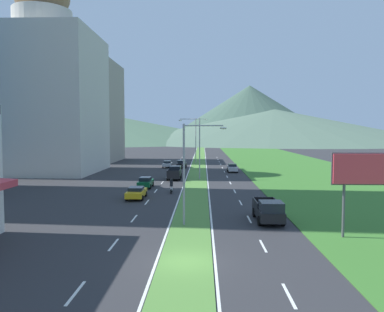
% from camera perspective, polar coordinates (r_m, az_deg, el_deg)
% --- Properties ---
extents(ground_plane, '(600.00, 600.00, 0.00)m').
position_cam_1_polar(ground_plane, '(23.48, -0.95, -15.60)').
color(ground_plane, '#2D2D30').
extents(grass_median, '(3.20, 240.00, 0.06)m').
position_cam_1_polar(grass_median, '(82.50, 0.95, -1.59)').
color(grass_median, '#518438').
rests_on(grass_median, ground_plane).
extents(grass_verge_right, '(24.00, 240.00, 0.06)m').
position_cam_1_polar(grass_verge_right, '(84.78, 15.02, -1.58)').
color(grass_verge_right, '#387028').
rests_on(grass_verge_right, ground_plane).
extents(lane_dash_left_2, '(0.16, 2.80, 0.01)m').
position_cam_1_polar(lane_dash_left_2, '(20.27, -16.99, -18.98)').
color(lane_dash_left_2, silver).
rests_on(lane_dash_left_2, ground_plane).
extents(lane_dash_left_3, '(0.16, 2.80, 0.01)m').
position_cam_1_polar(lane_dash_left_3, '(27.33, -11.64, -12.84)').
color(lane_dash_left_3, silver).
rests_on(lane_dash_left_3, ground_plane).
extents(lane_dash_left_4, '(0.16, 2.80, 0.01)m').
position_cam_1_polar(lane_dash_left_4, '(34.69, -8.65, -9.22)').
color(lane_dash_left_4, silver).
rests_on(lane_dash_left_4, ground_plane).
extents(lane_dash_left_5, '(0.16, 2.80, 0.01)m').
position_cam_1_polar(lane_dash_left_5, '(42.21, -6.75, -6.86)').
color(lane_dash_left_5, silver).
rests_on(lane_dash_left_5, ground_plane).
extents(lane_dash_left_6, '(0.16, 2.80, 0.01)m').
position_cam_1_polar(lane_dash_left_6, '(49.81, -5.43, -5.21)').
color(lane_dash_left_6, silver).
rests_on(lane_dash_left_6, ground_plane).
extents(lane_dash_left_7, '(0.16, 2.80, 0.01)m').
position_cam_1_polar(lane_dash_left_7, '(57.45, -4.47, -4.00)').
color(lane_dash_left_7, silver).
rests_on(lane_dash_left_7, ground_plane).
extents(lane_dash_left_8, '(0.16, 2.80, 0.01)m').
position_cam_1_polar(lane_dash_left_8, '(65.13, -3.74, -3.07)').
color(lane_dash_left_8, silver).
rests_on(lane_dash_left_8, ground_plane).
extents(lane_dash_left_9, '(0.16, 2.80, 0.01)m').
position_cam_1_polar(lane_dash_left_9, '(72.83, -3.17, -2.34)').
color(lane_dash_left_9, silver).
rests_on(lane_dash_left_9, ground_plane).
extents(lane_dash_left_10, '(0.16, 2.80, 0.01)m').
position_cam_1_polar(lane_dash_left_10, '(80.55, -2.70, -1.75)').
color(lane_dash_left_10, silver).
rests_on(lane_dash_left_10, ground_plane).
extents(lane_dash_left_11, '(0.16, 2.80, 0.01)m').
position_cam_1_polar(lane_dash_left_11, '(88.28, -2.32, -1.26)').
color(lane_dash_left_11, silver).
rests_on(lane_dash_left_11, ground_plane).
extents(lane_dash_left_12, '(0.16, 2.80, 0.01)m').
position_cam_1_polar(lane_dash_left_12, '(96.01, -1.99, -0.85)').
color(lane_dash_left_12, silver).
rests_on(lane_dash_left_12, ground_plane).
extents(lane_dash_left_13, '(0.16, 2.80, 0.01)m').
position_cam_1_polar(lane_dash_left_13, '(103.75, -1.72, -0.50)').
color(lane_dash_left_13, silver).
rests_on(lane_dash_left_13, ground_plane).
extents(lane_dash_left_14, '(0.16, 2.80, 0.01)m').
position_cam_1_polar(lane_dash_left_14, '(111.50, -1.48, -0.20)').
color(lane_dash_left_14, silver).
rests_on(lane_dash_left_14, ground_plane).
extents(lane_dash_right_2, '(0.16, 2.80, 0.01)m').
position_cam_1_polar(lane_dash_right_2, '(19.75, 14.28, -19.56)').
color(lane_dash_right_2, silver).
rests_on(lane_dash_right_2, ground_plane).
extents(lane_dash_right_3, '(0.16, 2.80, 0.01)m').
position_cam_1_polar(lane_dash_right_3, '(26.94, 10.58, -13.07)').
color(lane_dash_right_3, silver).
rests_on(lane_dash_right_3, ground_plane).
extents(lane_dash_right_4, '(0.16, 2.80, 0.01)m').
position_cam_1_polar(lane_dash_right_4, '(34.39, 8.55, -9.33)').
color(lane_dash_right_4, silver).
rests_on(lane_dash_right_4, ground_plane).
extents(lane_dash_right_5, '(0.16, 2.80, 0.01)m').
position_cam_1_polar(lane_dash_right_5, '(41.96, 7.27, -6.93)').
color(lane_dash_right_5, silver).
rests_on(lane_dash_right_5, ground_plane).
extents(lane_dash_right_6, '(0.16, 2.80, 0.01)m').
position_cam_1_polar(lane_dash_right_6, '(49.60, 6.39, -5.26)').
color(lane_dash_right_6, silver).
rests_on(lane_dash_right_6, ground_plane).
extents(lane_dash_right_7, '(0.16, 2.80, 0.01)m').
position_cam_1_polar(lane_dash_right_7, '(57.27, 5.75, -4.03)').
color(lane_dash_right_7, silver).
rests_on(lane_dash_right_7, ground_plane).
extents(lane_dash_right_8, '(0.16, 2.80, 0.01)m').
position_cam_1_polar(lane_dash_right_8, '(64.97, 5.26, -3.10)').
color(lane_dash_right_8, silver).
rests_on(lane_dash_right_8, ground_plane).
extents(lane_dash_right_9, '(0.16, 2.80, 0.01)m').
position_cam_1_polar(lane_dash_right_9, '(72.69, 4.88, -2.36)').
color(lane_dash_right_9, silver).
rests_on(lane_dash_right_9, ground_plane).
extents(lane_dash_right_10, '(0.16, 2.80, 0.01)m').
position_cam_1_polar(lane_dash_right_10, '(80.42, 4.57, -1.76)').
color(lane_dash_right_10, silver).
rests_on(lane_dash_right_10, ground_plane).
extents(lane_dash_right_11, '(0.16, 2.80, 0.01)m').
position_cam_1_polar(lane_dash_right_11, '(88.16, 4.31, -1.27)').
color(lane_dash_right_11, silver).
rests_on(lane_dash_right_11, ground_plane).
extents(lane_dash_right_12, '(0.16, 2.80, 0.01)m').
position_cam_1_polar(lane_dash_right_12, '(95.90, 4.10, -0.86)').
color(lane_dash_right_12, silver).
rests_on(lane_dash_right_12, ground_plane).
extents(lane_dash_right_13, '(0.16, 2.80, 0.01)m').
position_cam_1_polar(lane_dash_right_13, '(103.65, 3.92, -0.51)').
color(lane_dash_right_13, silver).
rests_on(lane_dash_right_13, ground_plane).
extents(lane_dash_right_14, '(0.16, 2.80, 0.01)m').
position_cam_1_polar(lane_dash_right_14, '(111.41, 3.76, -0.21)').
color(lane_dash_right_14, silver).
rests_on(lane_dash_right_14, ground_plane).
extents(edge_line_median_left, '(0.16, 240.00, 0.01)m').
position_cam_1_polar(edge_line_median_left, '(82.54, -0.26, -1.61)').
color(edge_line_median_left, silver).
rests_on(edge_line_median_left, ground_plane).
extents(edge_line_median_right, '(0.16, 240.00, 0.01)m').
position_cam_1_polar(edge_line_median_right, '(82.49, 2.17, -1.61)').
color(edge_line_median_right, silver).
rests_on(edge_line_median_right, ground_plane).
extents(domed_building, '(19.44, 19.44, 37.88)m').
position_cam_1_polar(domed_building, '(76.97, -21.20, 9.16)').
color(domed_building, beige).
rests_on(domed_building, ground_plane).
extents(midrise_colored, '(17.31, 17.31, 24.86)m').
position_cam_1_polar(midrise_colored, '(102.08, -15.84, 6.27)').
color(midrise_colored, '#9E9384').
rests_on(midrise_colored, ground_plane).
extents(hill_far_left, '(233.86, 233.86, 22.45)m').
position_cam_1_polar(hill_far_left, '(294.44, -15.32, 4.34)').
color(hill_far_left, '#47664C').
rests_on(hill_far_left, ground_plane).
extents(hill_far_center, '(134.78, 134.78, 42.53)m').
position_cam_1_polar(hill_far_center, '(299.25, 8.58, 6.35)').
color(hill_far_center, '#3D5647').
rests_on(hill_far_center, ground_plane).
extents(hill_far_right, '(216.75, 216.75, 23.04)m').
position_cam_1_polar(hill_far_right, '(275.04, 12.03, 4.50)').
color(hill_far_right, '#516B56').
rests_on(hill_far_right, ground_plane).
extents(street_lamp_near, '(3.55, 0.54, 8.36)m').
position_cam_1_polar(street_lamp_near, '(31.07, -0.40, -1.50)').
color(street_lamp_near, '#99999E').
rests_on(street_lamp_near, ground_plane).
extents(street_lamp_mid, '(3.47, 0.43, 9.80)m').
position_cam_1_polar(street_lamp_mid, '(60.63, 0.78, 1.79)').
color(street_lamp_mid, '#99999E').
rests_on(street_lamp_mid, ground_plane).
extents(street_lamp_far, '(2.82, 0.40, 10.72)m').
position_cam_1_polar(street_lamp_far, '(90.20, 0.74, 2.71)').
color(street_lamp_far, '#99999E').
rests_on(street_lamp_far, ground_plane).
extents(billboard_roadside, '(5.81, 0.28, 6.24)m').
position_cam_1_polar(billboard_roadside, '(30.30, 25.35, -2.31)').
color(billboard_roadside, '#4C4C51').
rests_on(billboard_roadside, ground_plane).
extents(car_0, '(2.04, 4.77, 1.59)m').
position_cam_1_polar(car_0, '(80.32, -1.57, -1.19)').
color(car_0, black).
rests_on(car_0, ground_plane).
extents(car_1, '(1.99, 4.52, 1.37)m').
position_cam_1_polar(car_1, '(44.42, -8.32, -5.40)').
color(car_1, yellow).
rests_on(car_1, ground_plane).
extents(car_3, '(1.86, 4.53, 1.53)m').
position_cam_1_polar(car_3, '(72.52, 6.05, -1.77)').
color(car_3, '#B2B2B7').
rests_on(car_3, ground_plane).
extents(car_4, '(1.85, 4.69, 1.41)m').
position_cam_1_polar(car_4, '(81.20, -3.70, -1.19)').
color(car_4, '#B2B2B7').
rests_on(car_4, ground_plane).
extents(car_6, '(1.88, 4.38, 1.46)m').
position_cam_1_polar(car_6, '(52.68, -6.96, -3.91)').
color(car_6, '#0C5128').
rests_on(car_6, ground_plane).
extents(pickup_truck_0, '(2.18, 5.40, 2.00)m').
position_cam_1_polar(pickup_truck_0, '(33.48, 11.38, -8.02)').
color(pickup_truck_0, black).
rests_on(pickup_truck_0, ground_plane).
extents(pickup_truck_1, '(2.18, 5.40, 2.00)m').
position_cam_1_polar(pickup_truck_1, '(61.56, -2.63, -2.55)').
color(pickup_truck_1, black).
rests_on(pickup_truck_1, ground_plane).
extents(motorcycle_rider, '(0.36, 2.00, 1.80)m').
position_cam_1_polar(motorcycle_rider, '(47.91, -3.09, -4.66)').
color(motorcycle_rider, black).
rests_on(motorcycle_rider, ground_plane).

